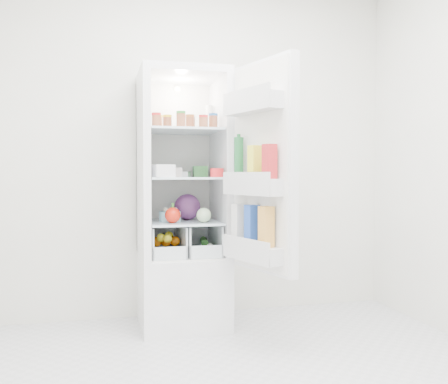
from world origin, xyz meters
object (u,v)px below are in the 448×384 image
object	(u,v)px
mushroom_bowl	(170,217)
fridge_door	(260,172)
red_cabbage	(187,207)
refrigerator	(182,232)

from	to	relation	value
mushroom_bowl	fridge_door	distance (m)	0.78
mushroom_bowl	fridge_door	size ratio (longest dim) A/B	0.12
red_cabbage	mushroom_bowl	size ratio (longest dim) A/B	1.24
refrigerator	mushroom_bowl	xyz separation A→B (m)	(-0.10, -0.09, 0.12)
red_cabbage	mushroom_bowl	xyz separation A→B (m)	(-0.14, -0.11, -0.06)
refrigerator	red_cabbage	distance (m)	0.18
refrigerator	mushroom_bowl	size ratio (longest dim) A/B	11.92
red_cabbage	fridge_door	size ratio (longest dim) A/B	0.14
refrigerator	fridge_door	xyz separation A→B (m)	(0.39, -0.63, 0.43)
red_cabbage	fridge_door	bearing A→B (deg)	-61.98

